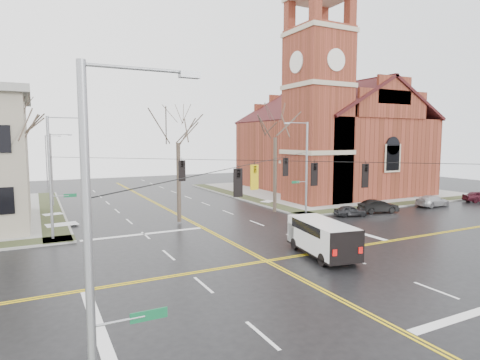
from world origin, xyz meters
name	(u,v)px	position (x,y,z in m)	size (l,w,h in m)	color
ground	(266,261)	(0.00, 0.00, 0.00)	(120.00, 120.00, 0.00)	black
sidewalks	(266,260)	(0.00, 0.00, 0.08)	(80.00, 80.00, 0.17)	gray
road_markings	(266,261)	(0.00, 0.00, 0.01)	(100.00, 100.00, 0.01)	gold
church	(326,132)	(24.76, 24.78, 8.43)	(24.28, 27.48, 27.50)	maroon
signal_pole_ne	(305,165)	(11.32, 11.50, 4.95)	(2.75, 0.22, 9.00)	gray
signal_pole_nw	(53,174)	(-11.32, 11.50, 4.95)	(2.75, 0.22, 9.00)	gray
signal_pole_sw	(97,254)	(-11.32, -11.50, 4.95)	(2.75, 0.22, 9.00)	gray
span_wires	(267,161)	(0.00, 0.00, 6.20)	(23.02, 23.02, 0.03)	black
traffic_signals	(273,174)	(0.00, -0.67, 5.45)	(8.21, 8.26, 1.30)	black
streetlight_north_a	(53,167)	(-10.65, 28.00, 4.47)	(2.30, 0.20, 8.00)	gray
streetlight_north_b	(47,159)	(-10.65, 48.00, 4.47)	(2.30, 0.20, 8.00)	gray
cargo_van	(320,235)	(3.77, -0.46, 1.32)	(3.21, 6.15, 2.23)	white
parked_car_a	(350,211)	(14.69, 8.65, 0.53)	(1.26, 3.13, 1.07)	black
parked_car_b	(378,206)	(18.53, 8.75, 0.67)	(1.41, 4.04, 1.33)	black
parked_car_c	(432,201)	(26.84, 8.80, 0.63)	(1.77, 4.36, 1.26)	#B7B7BA
tree_nw_far	(16,134)	(-13.57, 13.83, 7.88)	(4.00, 4.00, 10.87)	#3D3426
tree_nw_near	(178,137)	(-1.19, 13.12, 7.63)	(4.00, 4.00, 10.53)	#3D3426
tree_ne	(275,132)	(9.01, 13.41, 8.16)	(4.00, 4.00, 11.27)	#3D3426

